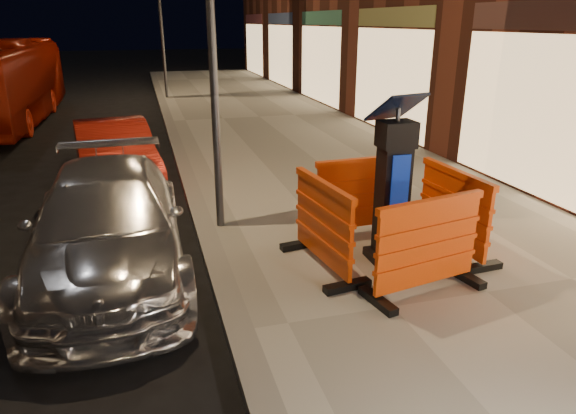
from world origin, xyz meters
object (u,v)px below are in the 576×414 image
object	(u,v)px
barrier_kerbside	(323,225)
car_silver	(114,270)
car_red	(119,186)
bus_doubledecker	(11,123)
barrier_front	(427,247)
barrier_bldgside	(453,211)
parking_kiosk	(393,185)
barrier_back	(362,196)

from	to	relation	value
barrier_kerbside	car_silver	distance (m)	2.93
car_silver	car_red	bearing A→B (deg)	90.28
car_silver	car_red	distance (m)	3.95
car_silver	car_red	world-z (taller)	car_silver
bus_doubledecker	barrier_front	bearing A→B (deg)	-61.63
barrier_bldgside	bus_doubledecker	world-z (taller)	bus_doubledecker
parking_kiosk	barrier_bldgside	size ratio (longest dim) A/B	1.40
parking_kiosk	car_silver	bearing A→B (deg)	159.37
barrier_back	barrier_kerbside	bearing A→B (deg)	-137.91
barrier_back	bus_doubledecker	world-z (taller)	bus_doubledecker
barrier_front	car_red	bearing A→B (deg)	111.17
barrier_back	car_silver	distance (m)	3.70
barrier_bldgside	car_silver	bearing A→B (deg)	74.33
barrier_front	barrier_bldgside	world-z (taller)	same
barrier_front	barrier_back	world-z (taller)	same
barrier_front	bus_doubledecker	size ratio (longest dim) A/B	0.16
parking_kiosk	barrier_back	bearing A→B (deg)	84.09
barrier_front	car_red	size ratio (longest dim) A/B	0.38
parking_kiosk	barrier_bldgside	bearing A→B (deg)	-5.91
barrier_bldgside	car_silver	xyz separation A→B (m)	(-4.58, 0.95, -0.74)
barrier_back	car_silver	size ratio (longest dim) A/B	0.32
barrier_back	car_red	bearing A→B (deg)	129.95
bus_doubledecker	car_silver	bearing A→B (deg)	-72.29
barrier_kerbside	bus_doubledecker	bearing A→B (deg)	18.04
bus_doubledecker	parking_kiosk	bearing A→B (deg)	-59.94
parking_kiosk	barrier_kerbside	world-z (taller)	parking_kiosk
barrier_kerbside	bus_doubledecker	world-z (taller)	bus_doubledecker
barrier_front	car_silver	size ratio (longest dim) A/B	0.32
barrier_back	barrier_kerbside	xyz separation A→B (m)	(-0.95, -0.95, 0.00)
barrier_front	bus_doubledecker	world-z (taller)	bus_doubledecker
barrier_kerbside	barrier_front	bearing A→B (deg)	-142.91
parking_kiosk	barrier_bldgside	distance (m)	1.06
parking_kiosk	bus_doubledecker	size ratio (longest dim) A/B	0.22
car_silver	car_red	xyz separation A→B (m)	(-0.04, 3.95, 0.00)
barrier_bldgside	car_red	xyz separation A→B (m)	(-4.62, 4.90, -0.74)
barrier_back	car_silver	bearing A→B (deg)	177.05
barrier_back	barrier_bldgside	bearing A→B (deg)	-47.91
barrier_kerbside	car_silver	xyz separation A→B (m)	(-2.68, 0.95, -0.74)
barrier_kerbside	parking_kiosk	bearing A→B (deg)	-97.91
barrier_front	barrier_back	size ratio (longest dim) A/B	1.00
car_red	car_silver	bearing A→B (deg)	-97.50
car_red	barrier_front	bearing A→B (deg)	-66.04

